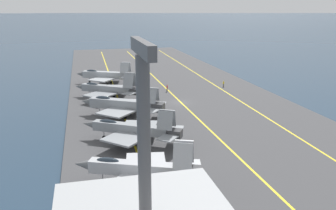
{
  "coord_description": "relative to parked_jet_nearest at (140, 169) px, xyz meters",
  "views": [
    {
      "loc": [
        -75.04,
        21.21,
        21.72
      ],
      "look_at": [
        -10.15,
        5.46,
        2.9
      ],
      "focal_mm": 38.0,
      "sensor_mm": 36.0,
      "label": 1
    }
  ],
  "objects": [
    {
      "name": "crew_red_vest",
      "position": [
        47.19,
        -14.65,
        -1.35
      ],
      "size": [
        0.42,
        0.32,
        1.79
      ],
      "color": "#232328",
      "rests_on": "carrier_deck"
    },
    {
      "name": "parked_jet_fifth",
      "position": [
        59.91,
        -0.19,
        0.23
      ],
      "size": [
        12.92,
        16.8,
        6.26
      ],
      "color": "#9EA3A8",
      "rests_on": "carrier_deck"
    },
    {
      "name": "parked_jet_third",
      "position": [
        28.61,
        -1.22,
        0.17
      ],
      "size": [
        13.6,
        17.0,
        6.14
      ],
      "color": "gray",
      "rests_on": "carrier_deck"
    },
    {
      "name": "parked_jet_nearest",
      "position": [
        0.0,
        0.0,
        0.0
      ],
      "size": [
        12.39,
        15.8,
        6.19
      ],
      "color": "#A8AAAF",
      "rests_on": "carrier_deck"
    },
    {
      "name": "carrier_deck",
      "position": [
        36.29,
        -15.24,
        -2.53
      ],
      "size": [
        212.44,
        49.68,
        0.4
      ],
      "primitive_type": "cube",
      "color": "#424244",
      "rests_on": "ground"
    },
    {
      "name": "deck_stripe_edge_line",
      "position": [
        36.29,
        -1.58,
        -2.33
      ],
      "size": [
        191.18,
        3.44,
        0.01
      ],
      "primitive_type": "cube",
      "rotation": [
        0.0,
        0.0,
        -0.02
      ],
      "color": "yellow",
      "rests_on": "carrier_deck"
    },
    {
      "name": "crew_yellow_vest",
      "position": [
        48.73,
        -30.67,
        -1.39
      ],
      "size": [
        0.38,
        0.27,
        1.73
      ],
      "color": "#4C473D",
      "rests_on": "carrier_deck"
    },
    {
      "name": "parked_jet_second",
      "position": [
        14.39,
        -1.18,
        -0.01
      ],
      "size": [
        12.97,
        16.37,
        5.89
      ],
      "color": "gray",
      "rests_on": "carrier_deck"
    },
    {
      "name": "ground_plane",
      "position": [
        36.29,
        -15.24,
        -2.73
      ],
      "size": [
        2000.0,
        2000.0,
        0.0
      ],
      "primitive_type": "plane",
      "color": "#23384C"
    },
    {
      "name": "deck_stripe_centerline",
      "position": [
        36.29,
        -15.24,
        -2.33
      ],
      "size": [
        191.2,
        0.36,
        0.01
      ],
      "primitive_type": "cube",
      "color": "yellow",
      "rests_on": "carrier_deck"
    },
    {
      "name": "parked_jet_fourth",
      "position": [
        43.63,
        0.44,
        -0.03
      ],
      "size": [
        13.98,
        16.27,
        6.46
      ],
      "color": "gray",
      "rests_on": "carrier_deck"
    },
    {
      "name": "deck_stripe_foul_line",
      "position": [
        36.29,
        -28.9,
        -2.33
      ],
      "size": [
        191.16,
        4.49,
        0.01
      ],
      "primitive_type": "cube",
      "rotation": [
        0.0,
        0.0,
        -0.02
      ],
      "color": "yellow",
      "rests_on": "carrier_deck"
    }
  ]
}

